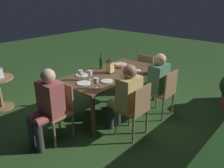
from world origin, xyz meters
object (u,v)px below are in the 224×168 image
at_px(person_in_green, 155,81).
at_px(wine_glass_a, 90,73).
at_px(chair_side_right_a, 164,91).
at_px(plate_b, 121,64).
at_px(chair_head_far, 59,109).
at_px(plate_d, 82,75).
at_px(chair_side_right_b, 136,108).
at_px(wine_glass_b, 80,73).
at_px(green_bottle_on_table, 101,63).
at_px(bowl_olives, 138,71).
at_px(lantern_centerpiece, 110,65).
at_px(person_in_mustard, 126,96).
at_px(wine_glass_c, 96,81).
at_px(person_in_rust, 47,104).
at_px(dining_table, 112,75).
at_px(plate_a, 107,81).
at_px(chair_head_near, 148,71).
at_px(plate_c, 84,83).
at_px(bowl_bread, 121,67).

relative_size(person_in_green, wine_glass_a, 6.80).
height_order(chair_side_right_a, wine_glass_a, wine_glass_a).
relative_size(chair_side_right_a, plate_b, 3.48).
bearing_deg(chair_head_far, wine_glass_a, -178.00).
relative_size(chair_side_right_a, plate_d, 4.05).
xyz_separation_m(chair_side_right_b, chair_side_right_a, (-0.86, 0.00, 0.00)).
bearing_deg(chair_side_right_b, wine_glass_b, -79.26).
distance_m(chair_head_far, green_bottle_on_table, 1.36).
distance_m(chair_side_right_b, bowl_olives, 0.95).
xyz_separation_m(green_bottle_on_table, plate_d, (0.52, 0.03, -0.10)).
relative_size(lantern_centerpiece, wine_glass_b, 1.57).
distance_m(chair_head_far, plate_b, 1.75).
distance_m(chair_head_far, wine_glass_b, 0.71).
relative_size(person_in_mustard, plate_d, 5.35).
bearing_deg(wine_glass_c, person_in_green, 162.68).
bearing_deg(person_in_rust, dining_table, -180.00).
bearing_deg(wine_glass_c, green_bottle_on_table, -140.69).
relative_size(person_in_green, lantern_centerpiece, 4.34).
xyz_separation_m(chair_side_right_b, plate_a, (-0.04, -0.63, 0.27)).
relative_size(dining_table, green_bottle_on_table, 6.63).
bearing_deg(chair_head_near, plate_a, 8.33).
bearing_deg(plate_d, dining_table, 147.75).
distance_m(dining_table, plate_a, 0.46).
bearing_deg(wine_glass_c, plate_c, -91.09).
bearing_deg(bowl_bread, green_bottle_on_table, -43.83).
relative_size(person_in_mustard, wine_glass_c, 6.80).
distance_m(person_in_green, person_in_rust, 1.95).
xyz_separation_m(person_in_rust, wine_glass_c, (-0.69, 0.31, 0.23)).
bearing_deg(person_in_rust, plate_d, -162.35).
relative_size(chair_side_right_a, green_bottle_on_table, 3.00).
xyz_separation_m(chair_side_right_a, wine_glass_c, (1.15, -0.55, 0.38)).
distance_m(chair_side_right_b, chair_head_far, 1.16).
bearing_deg(plate_a, plate_c, -34.43).
relative_size(green_bottle_on_table, wine_glass_a, 1.72).
xyz_separation_m(chair_head_near, wine_glass_c, (1.93, 0.31, 0.38)).
xyz_separation_m(person_in_green, plate_d, (0.90, -0.96, 0.12)).
height_order(person_in_mustard, chair_side_right_a, person_in_mustard).
xyz_separation_m(dining_table, person_in_rust, (1.40, 0.00, -0.06)).
relative_size(chair_side_right_b, wine_glass_a, 5.15).
height_order(green_bottle_on_table, plate_b, green_bottle_on_table).
bearing_deg(plate_a, person_in_rust, -13.12).
height_order(chair_side_right_a, wine_glass_c, wine_glass_c).
distance_m(person_in_mustard, green_bottle_on_table, 1.13).
distance_m(person_in_mustard, chair_head_near, 1.78).
relative_size(plate_a, bowl_bread, 1.45).
bearing_deg(bowl_bread, wine_glass_a, 2.63).
bearing_deg(wine_glass_b, plate_a, 120.44).
xyz_separation_m(dining_table, plate_a, (0.40, 0.24, 0.06)).
bearing_deg(chair_head_far, person_in_green, 157.94).
distance_m(plate_a, plate_d, 0.54).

